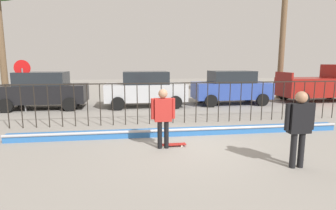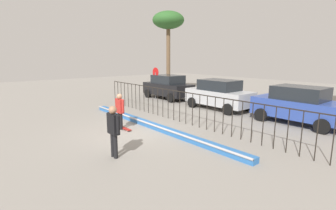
{
  "view_description": "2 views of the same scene",
  "coord_description": "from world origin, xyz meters",
  "px_view_note": "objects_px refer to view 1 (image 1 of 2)",
  "views": [
    {
      "loc": [
        -1.7,
        -7.42,
        2.43
      ],
      "look_at": [
        -0.27,
        2.38,
        0.82
      ],
      "focal_mm": 28.76,
      "sensor_mm": 36.0,
      "label": 1
    },
    {
      "loc": [
        9.44,
        -5.73,
        3.35
      ],
      "look_at": [
        -0.21,
        2.27,
        0.94
      ],
      "focal_mm": 26.98,
      "sensor_mm": 36.0,
      "label": 2
    }
  ],
  "objects_px": {
    "parked_car_black": "(43,90)",
    "parked_car_silver": "(146,89)",
    "camera_operator": "(299,123)",
    "skateboard": "(172,145)",
    "parked_car_blue": "(231,87)",
    "skateboarder": "(163,113)",
    "stop_sign": "(23,78)",
    "pickup_truck": "(322,84)"
  },
  "relations": [
    {
      "from": "parked_car_black",
      "to": "parked_car_silver",
      "type": "relative_size",
      "value": 1.0
    },
    {
      "from": "camera_operator",
      "to": "skateboard",
      "type": "bearing_deg",
      "value": -12.69
    },
    {
      "from": "parked_car_silver",
      "to": "parked_car_blue",
      "type": "relative_size",
      "value": 1.0
    },
    {
      "from": "camera_operator",
      "to": "skateboarder",
      "type": "bearing_deg",
      "value": -8.46
    },
    {
      "from": "parked_car_blue",
      "to": "stop_sign",
      "type": "xyz_separation_m",
      "value": [
        -10.82,
        -0.85,
        0.64
      ]
    },
    {
      "from": "pickup_truck",
      "to": "skateboard",
      "type": "bearing_deg",
      "value": -142.28
    },
    {
      "from": "camera_operator",
      "to": "parked_car_blue",
      "type": "relative_size",
      "value": 0.41
    },
    {
      "from": "camera_operator",
      "to": "parked_car_black",
      "type": "distance_m",
      "value": 12.25
    },
    {
      "from": "skateboard",
      "to": "pickup_truck",
      "type": "xyz_separation_m",
      "value": [
        10.45,
        7.5,
        0.98
      ]
    },
    {
      "from": "skateboarder",
      "to": "parked_car_black",
      "type": "xyz_separation_m",
      "value": [
        -5.3,
        7.29,
        -0.04
      ]
    },
    {
      "from": "camera_operator",
      "to": "parked_car_silver",
      "type": "distance_m",
      "value": 9.48
    },
    {
      "from": "parked_car_blue",
      "to": "stop_sign",
      "type": "height_order",
      "value": "stop_sign"
    },
    {
      "from": "parked_car_silver",
      "to": "stop_sign",
      "type": "relative_size",
      "value": 1.72
    },
    {
      "from": "camera_operator",
      "to": "stop_sign",
      "type": "bearing_deg",
      "value": -19.47
    },
    {
      "from": "camera_operator",
      "to": "parked_car_silver",
      "type": "bearing_deg",
      "value": -48.13
    },
    {
      "from": "pickup_truck",
      "to": "parked_car_silver",
      "type": "bearing_deg",
      "value": -175.74
    },
    {
      "from": "parked_car_silver",
      "to": "skateboard",
      "type": "bearing_deg",
      "value": -86.4
    },
    {
      "from": "parked_car_blue",
      "to": "pickup_truck",
      "type": "height_order",
      "value": "pickup_truck"
    },
    {
      "from": "parked_car_blue",
      "to": "pickup_truck",
      "type": "relative_size",
      "value": 0.91
    },
    {
      "from": "pickup_truck",
      "to": "stop_sign",
      "type": "height_order",
      "value": "stop_sign"
    },
    {
      "from": "skateboard",
      "to": "parked_car_black",
      "type": "relative_size",
      "value": 0.19
    },
    {
      "from": "camera_operator",
      "to": "stop_sign",
      "type": "xyz_separation_m",
      "value": [
        -8.84,
        8.38,
        0.55
      ]
    },
    {
      "from": "skateboard",
      "to": "stop_sign",
      "type": "height_order",
      "value": "stop_sign"
    },
    {
      "from": "skateboard",
      "to": "pickup_truck",
      "type": "height_order",
      "value": "pickup_truck"
    },
    {
      "from": "parked_car_blue",
      "to": "parked_car_black",
      "type": "bearing_deg",
      "value": -174.94
    },
    {
      "from": "parked_car_silver",
      "to": "parked_car_blue",
      "type": "distance_m",
      "value": 4.89
    },
    {
      "from": "skateboard",
      "to": "stop_sign",
      "type": "bearing_deg",
      "value": 138.31
    },
    {
      "from": "skateboard",
      "to": "parked_car_blue",
      "type": "xyz_separation_m",
      "value": [
        4.58,
        7.3,
        0.91
      ]
    },
    {
      "from": "skateboarder",
      "to": "parked_car_blue",
      "type": "height_order",
      "value": "parked_car_blue"
    },
    {
      "from": "parked_car_blue",
      "to": "pickup_truck",
      "type": "xyz_separation_m",
      "value": [
        5.87,
        0.19,
        0.06
      ]
    },
    {
      "from": "parked_car_silver",
      "to": "pickup_truck",
      "type": "height_order",
      "value": "pickup_truck"
    },
    {
      "from": "stop_sign",
      "to": "camera_operator",
      "type": "bearing_deg",
      "value": -43.48
    },
    {
      "from": "parked_car_black",
      "to": "pickup_truck",
      "type": "relative_size",
      "value": 0.91
    },
    {
      "from": "skateboarder",
      "to": "pickup_truck",
      "type": "xyz_separation_m",
      "value": [
        10.73,
        7.6,
        0.03
      ]
    },
    {
      "from": "parked_car_black",
      "to": "parked_car_blue",
      "type": "xyz_separation_m",
      "value": [
        10.16,
        0.12,
        0.0
      ]
    },
    {
      "from": "skateboarder",
      "to": "stop_sign",
      "type": "relative_size",
      "value": 0.67
    },
    {
      "from": "skateboarder",
      "to": "parked_car_black",
      "type": "relative_size",
      "value": 0.39
    },
    {
      "from": "parked_car_blue",
      "to": "stop_sign",
      "type": "relative_size",
      "value": 1.72
    },
    {
      "from": "camera_operator",
      "to": "parked_car_black",
      "type": "height_order",
      "value": "parked_car_black"
    },
    {
      "from": "pickup_truck",
      "to": "stop_sign",
      "type": "distance_m",
      "value": 16.73
    },
    {
      "from": "camera_operator",
      "to": "parked_car_black",
      "type": "bearing_deg",
      "value": -24.09
    },
    {
      "from": "skateboarder",
      "to": "camera_operator",
      "type": "bearing_deg",
      "value": -8.16
    }
  ]
}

